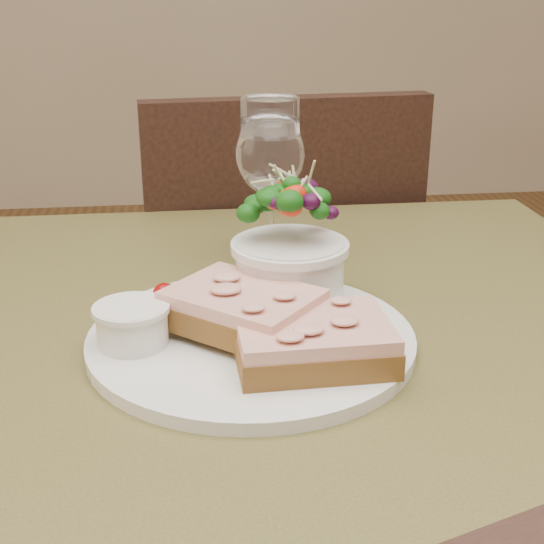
{
  "coord_description": "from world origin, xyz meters",
  "views": [
    {
      "loc": [
        -0.09,
        -0.63,
        1.06
      ],
      "look_at": [
        -0.01,
        0.0,
        0.81
      ],
      "focal_mm": 50.0,
      "sensor_mm": 36.0,
      "label": 1
    }
  ],
  "objects": [
    {
      "name": "ramekin",
      "position": [
        -0.14,
        -0.03,
        0.78
      ],
      "size": [
        0.06,
        0.06,
        0.04
      ],
      "color": "white",
      "rests_on": "dinner_plate"
    },
    {
      "name": "cafe_table",
      "position": [
        0.0,
        0.0,
        0.65
      ],
      "size": [
        0.8,
        0.8,
        0.75
      ],
      "color": "#483E1F",
      "rests_on": "ground"
    },
    {
      "name": "wine_glass",
      "position": [
        0.01,
        0.18,
        0.87
      ],
      "size": [
        0.08,
        0.08,
        0.18
      ],
      "color": "white",
      "rests_on": "cafe_table"
    },
    {
      "name": "sandwich_back",
      "position": [
        -0.04,
        -0.02,
        0.79
      ],
      "size": [
        0.16,
        0.15,
        0.03
      ],
      "rotation": [
        0.0,
        0.0,
        -0.71
      ],
      "color": "#4C3014",
      "rests_on": "dinner_plate"
    },
    {
      "name": "garnish",
      "position": [
        -0.1,
        0.06,
        0.77
      ],
      "size": [
        0.05,
        0.04,
        0.02
      ],
      "color": "#0A3209",
      "rests_on": "dinner_plate"
    },
    {
      "name": "chair_far",
      "position": [
        0.05,
        0.61,
        0.29
      ],
      "size": [
        0.46,
        0.46,
        0.9
      ],
      "rotation": [
        0.0,
        0.0,
        3.23
      ],
      "color": "black",
      "rests_on": "ground"
    },
    {
      "name": "salad_bowl",
      "position": [
        0.01,
        0.05,
        0.82
      ],
      "size": [
        0.11,
        0.11,
        0.13
      ],
      "color": "white",
      "rests_on": "dinner_plate"
    },
    {
      "name": "sandwich_front",
      "position": [
        0.01,
        -0.08,
        0.78
      ],
      "size": [
        0.13,
        0.1,
        0.03
      ],
      "rotation": [
        0.0,
        0.0,
        0.03
      ],
      "color": "#4C3014",
      "rests_on": "dinner_plate"
    },
    {
      "name": "dinner_plate",
      "position": [
        -0.03,
        -0.02,
        0.76
      ],
      "size": [
        0.29,
        0.29,
        0.01
      ],
      "primitive_type": "cylinder",
      "color": "white",
      "rests_on": "cafe_table"
    }
  ]
}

